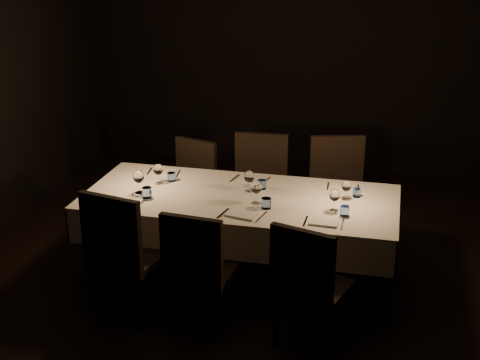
% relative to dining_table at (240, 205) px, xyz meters
% --- Properties ---
extents(room, '(5.01, 6.01, 3.01)m').
position_rel_dining_table_xyz_m(room, '(0.00, 0.00, 0.81)').
color(room, black).
rests_on(room, ground).
extents(dining_table, '(2.52, 1.12, 0.76)m').
position_rel_dining_table_xyz_m(dining_table, '(0.00, 0.00, 0.00)').
color(dining_table, black).
rests_on(dining_table, ground).
extents(chair_near_left, '(0.59, 0.59, 1.03)m').
position_rel_dining_table_xyz_m(chair_near_left, '(-0.71, -0.76, -0.12)').
color(chair_near_left, black).
rests_on(chair_near_left, ground).
extents(place_setting_near_left, '(0.35, 0.41, 0.19)m').
position_rel_dining_table_xyz_m(place_setting_near_left, '(-0.81, -0.22, 0.15)').
color(place_setting_near_left, silver).
rests_on(place_setting_near_left, dining_table).
extents(chair_near_center, '(0.50, 0.50, 0.95)m').
position_rel_dining_table_xyz_m(chair_near_center, '(-0.12, -0.80, -0.16)').
color(chair_near_center, black).
rests_on(chair_near_center, ground).
extents(place_setting_near_center, '(0.36, 0.41, 0.19)m').
position_rel_dining_table_xyz_m(place_setting_near_center, '(0.17, -0.22, 0.15)').
color(place_setting_near_center, silver).
rests_on(place_setting_near_center, dining_table).
extents(chair_near_right, '(0.58, 0.58, 0.96)m').
position_rel_dining_table_xyz_m(chair_near_right, '(0.68, -0.85, -0.16)').
color(chair_near_right, black).
rests_on(chair_near_right, ground).
extents(place_setting_near_right, '(0.31, 0.40, 0.17)m').
position_rel_dining_table_xyz_m(place_setting_near_right, '(0.77, -0.22, 0.14)').
color(place_setting_near_right, silver).
rests_on(place_setting_near_right, dining_table).
extents(chair_far_left, '(0.55, 0.55, 0.92)m').
position_rel_dining_table_xyz_m(chair_far_left, '(-0.68, 0.81, -0.18)').
color(chair_far_left, black).
rests_on(chair_far_left, ground).
extents(place_setting_far_left, '(0.32, 0.40, 0.17)m').
position_rel_dining_table_xyz_m(place_setting_far_left, '(-0.73, 0.22, 0.14)').
color(place_setting_far_left, silver).
rests_on(place_setting_far_left, dining_table).
extents(chair_far_center, '(0.51, 0.51, 1.03)m').
position_rel_dining_table_xyz_m(chair_far_center, '(-0.01, 0.79, -0.13)').
color(chair_far_center, black).
rests_on(chair_far_center, ground).
extents(place_setting_far_center, '(0.34, 0.40, 0.18)m').
position_rel_dining_table_xyz_m(place_setting_far_center, '(0.05, 0.22, 0.15)').
color(place_setting_far_center, silver).
rests_on(place_setting_far_center, dining_table).
extents(chair_far_right, '(0.60, 0.60, 1.03)m').
position_rel_dining_table_xyz_m(chair_far_right, '(0.71, 0.86, -0.13)').
color(chair_far_right, black).
rests_on(chair_far_right, ground).
extents(place_setting_far_right, '(0.29, 0.39, 0.16)m').
position_rel_dining_table_xyz_m(place_setting_far_right, '(0.84, 0.22, 0.14)').
color(place_setting_far_right, silver).
rests_on(place_setting_far_right, dining_table).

